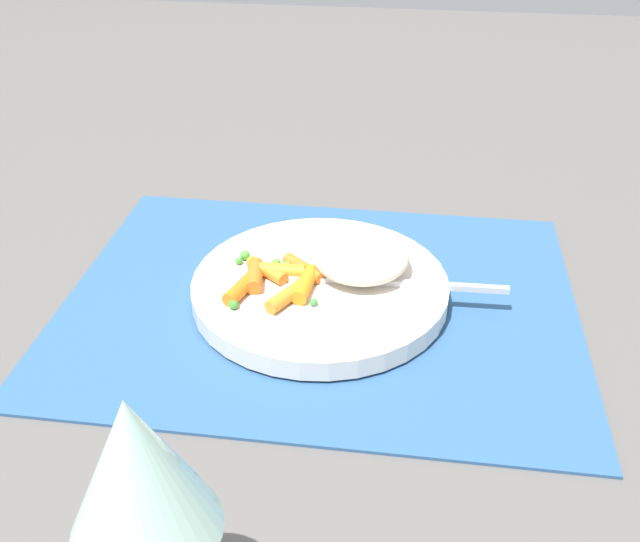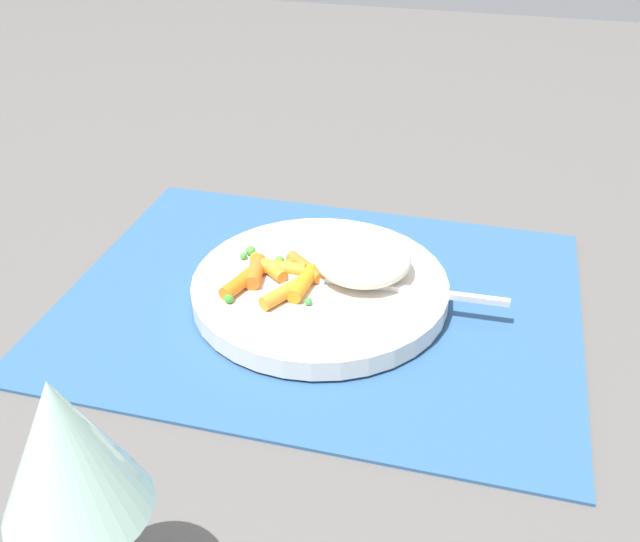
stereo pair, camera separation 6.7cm
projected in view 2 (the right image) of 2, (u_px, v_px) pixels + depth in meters
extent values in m
plane|color=#565451|center=(320.00, 302.00, 0.70)|extent=(2.40, 2.40, 0.00)
cube|color=#2D5684|center=(320.00, 299.00, 0.70)|extent=(0.48, 0.37, 0.01)
cylinder|color=silver|center=(320.00, 288.00, 0.69)|extent=(0.24, 0.24, 0.02)
ellipsoid|color=beige|center=(363.00, 259.00, 0.68)|extent=(0.09, 0.09, 0.04)
cylinder|color=orange|center=(255.00, 271.00, 0.68)|extent=(0.02, 0.04, 0.01)
cylinder|color=orange|center=(281.00, 294.00, 0.65)|extent=(0.03, 0.05, 0.01)
cylinder|color=orange|center=(267.00, 269.00, 0.69)|extent=(0.04, 0.04, 0.01)
cylinder|color=orange|center=(242.00, 281.00, 0.67)|extent=(0.03, 0.05, 0.01)
cylinder|color=orange|center=(303.00, 283.00, 0.67)|extent=(0.02, 0.05, 0.01)
cylinder|color=orange|center=(282.00, 270.00, 0.68)|extent=(0.04, 0.02, 0.01)
cylinder|color=orange|center=(306.00, 267.00, 0.69)|extent=(0.05, 0.04, 0.01)
sphere|color=green|center=(251.00, 251.00, 0.72)|extent=(0.01, 0.01, 0.01)
sphere|color=green|center=(264.00, 263.00, 0.70)|extent=(0.01, 0.01, 0.01)
sphere|color=#3D922F|center=(229.00, 298.00, 0.65)|extent=(0.01, 0.01, 0.01)
sphere|color=#59A632|center=(280.00, 260.00, 0.70)|extent=(0.01, 0.01, 0.01)
sphere|color=green|center=(313.00, 269.00, 0.69)|extent=(0.01, 0.01, 0.01)
sphere|color=#509C41|center=(287.00, 267.00, 0.69)|extent=(0.01, 0.01, 0.01)
sphere|color=green|center=(225.00, 290.00, 0.66)|extent=(0.01, 0.01, 0.01)
sphere|color=#429645|center=(311.00, 302.00, 0.65)|extent=(0.01, 0.01, 0.01)
sphere|color=green|center=(289.00, 264.00, 0.70)|extent=(0.01, 0.01, 0.01)
sphere|color=#53B23B|center=(268.00, 298.00, 0.65)|extent=(0.01, 0.01, 0.01)
sphere|color=green|center=(243.00, 256.00, 0.71)|extent=(0.01, 0.01, 0.01)
cube|color=silver|center=(303.00, 275.00, 0.68)|extent=(0.05, 0.02, 0.01)
cube|color=silver|center=(416.00, 290.00, 0.66)|extent=(0.17, 0.01, 0.01)
cone|color=#B2E0CC|center=(64.00, 448.00, 0.36)|extent=(0.08, 0.08, 0.09)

